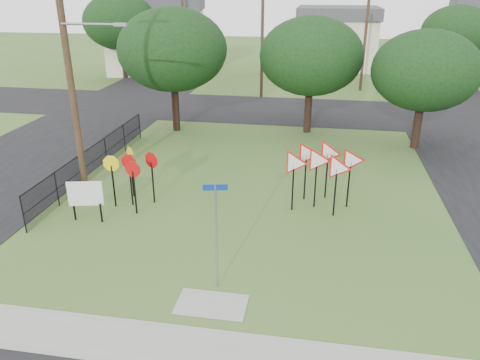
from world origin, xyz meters
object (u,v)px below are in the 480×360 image
Objects in this scene: stop_sign_cluster at (131,167)px; info_board at (85,195)px; street_name_sign at (216,231)px; yield_sign_cluster at (322,162)px.

stop_sign_cluster is 1.36× the size of info_board.
stop_sign_cluster is at bearing 132.67° from street_name_sign.
street_name_sign is 6.74m from stop_sign_cluster.
yield_sign_cluster is 9.19m from info_board.
info_board is (-1.21, -1.67, -0.58)m from stop_sign_cluster.
stop_sign_cluster is at bearing 54.19° from info_board.
info_board is at bearing 150.38° from street_name_sign.
yield_sign_cluster reaches higher than stop_sign_cluster.
street_name_sign is at bearing -47.33° from stop_sign_cluster.
info_board is (-8.70, -2.85, -0.81)m from yield_sign_cluster.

